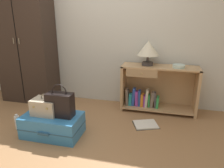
{
  "coord_description": "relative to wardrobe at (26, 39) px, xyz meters",
  "views": [
    {
      "loc": [
        1.0,
        -1.94,
        1.46
      ],
      "look_at": [
        0.33,
        0.76,
        0.55
      ],
      "focal_mm": 33.71,
      "sensor_mm": 36.0,
      "label": 1
    }
  ],
  "objects": [
    {
      "name": "table_lamp",
      "position": [
        2.05,
        0.05,
        -0.09
      ],
      "size": [
        0.32,
        0.32,
        0.38
      ],
      "color": "#3D3838",
      "rests_on": "bookshelf"
    },
    {
      "name": "handbag",
      "position": [
        1.1,
        -1.01,
        -0.64
      ],
      "size": [
        0.32,
        0.16,
        0.41
      ],
      "color": "black",
      "rests_on": "suitcase_large"
    },
    {
      "name": "wardrobe",
      "position": [
        0.0,
        0.0,
        0.0
      ],
      "size": [
        0.92,
        0.47,
        2.15
      ],
      "color": "#33261E",
      "rests_on": "ground_plane"
    },
    {
      "name": "ground_plane",
      "position": [
        1.28,
        -1.2,
        -1.07
      ],
      "size": [
        9.0,
        9.0,
        0.0
      ],
      "primitive_type": "plane",
      "color": "#9E7047"
    },
    {
      "name": "bottle",
      "position": [
        0.44,
        -1.01,
        -0.97
      ],
      "size": [
        0.06,
        0.06,
        0.21
      ],
      "color": "white",
      "rests_on": "ground_plane"
    },
    {
      "name": "back_wall",
      "position": [
        1.28,
        0.3,
        0.23
      ],
      "size": [
        6.4,
        0.1,
        2.6
      ],
      "primitive_type": "cube",
      "color": "beige",
      "rests_on": "ground_plane"
    },
    {
      "name": "suitcase_large",
      "position": [
        0.98,
        -1.02,
        -0.94
      ],
      "size": [
        0.73,
        0.45,
        0.28
      ],
      "color": "teal",
      "rests_on": "ground_plane"
    },
    {
      "name": "bowl",
      "position": [
        2.51,
        -0.0,
        -0.32
      ],
      "size": [
        0.18,
        0.18,
        0.05
      ],
      "primitive_type": "cylinder",
      "color": "silver",
      "rests_on": "bookshelf"
    },
    {
      "name": "train_case",
      "position": [
        0.9,
        -1.01,
        -0.69
      ],
      "size": [
        0.32,
        0.24,
        0.27
      ],
      "color": "#B7A88E",
      "rests_on": "suitcase_large"
    },
    {
      "name": "bookshelf",
      "position": [
        2.19,
        0.05,
        -0.72
      ],
      "size": [
        1.16,
        0.38,
        0.73
      ],
      "color": "tan",
      "rests_on": "ground_plane"
    },
    {
      "name": "open_book_on_floor",
      "position": [
        2.11,
        -0.49,
        -1.07
      ],
      "size": [
        0.41,
        0.37,
        0.02
      ],
      "color": "white",
      "rests_on": "ground_plane"
    }
  ]
}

